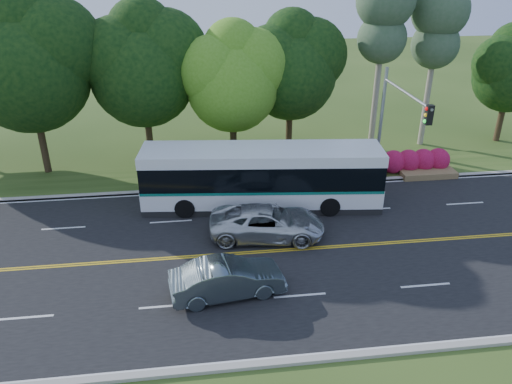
{
  "coord_description": "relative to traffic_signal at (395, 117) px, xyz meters",
  "views": [
    {
      "loc": [
        -4.42,
        -19.89,
        13.06
      ],
      "look_at": [
        -1.64,
        2.0,
        2.22
      ],
      "focal_mm": 35.0,
      "sensor_mm": 36.0,
      "label": 1
    }
  ],
  "objects": [
    {
      "name": "grass_verge",
      "position": [
        -6.49,
        3.6,
        -4.62
      ],
      "size": [
        60.0,
        4.0,
        0.1
      ],
      "primitive_type": "cube",
      "color": "#334F1A",
      "rests_on": "ground"
    },
    {
      "name": "ground",
      "position": [
        -6.49,
        -5.4,
        -4.67
      ],
      "size": [
        120.0,
        120.0,
        0.0
      ],
      "primitive_type": "plane",
      "color": "#334F1A",
      "rests_on": "ground"
    },
    {
      "name": "suv",
      "position": [
        -7.65,
        -4.01,
        -3.86
      ],
      "size": [
        5.97,
        3.32,
        1.58
      ],
      "primitive_type": "imported",
      "rotation": [
        0.0,
        0.0,
        1.44
      ],
      "color": "silver",
      "rests_on": "road"
    },
    {
      "name": "curb_north",
      "position": [
        -6.49,
        1.75,
        -4.6
      ],
      "size": [
        60.0,
        0.3,
        0.15
      ],
      "primitive_type": "cube",
      "color": "#ABA69A",
      "rests_on": "ground"
    },
    {
      "name": "curb_south",
      "position": [
        -6.49,
        -12.55,
        -4.6
      ],
      "size": [
        60.0,
        0.3,
        0.15
      ],
      "primitive_type": "cube",
      "color": "#ABA69A",
      "rests_on": "ground"
    },
    {
      "name": "lane_markings",
      "position": [
        -6.59,
        -5.4,
        -4.65
      ],
      "size": [
        57.6,
        13.82,
        0.0
      ],
      "color": "gold",
      "rests_on": "road"
    },
    {
      "name": "road",
      "position": [
        -6.49,
        -5.4,
        -4.66
      ],
      "size": [
        60.0,
        14.0,
        0.02
      ],
      "primitive_type": "cube",
      "color": "black",
      "rests_on": "ground"
    },
    {
      "name": "sedan",
      "position": [
        -9.96,
        -8.43,
        -3.87
      ],
      "size": [
        4.93,
        2.33,
        1.56
      ],
      "primitive_type": "imported",
      "rotation": [
        0.0,
        0.0,
        1.72
      ],
      "color": "slate",
      "rests_on": "road"
    },
    {
      "name": "tree_row",
      "position": [
        -11.65,
        6.73,
        2.06
      ],
      "size": [
        44.7,
        9.1,
        13.84
      ],
      "color": "black",
      "rests_on": "ground"
    },
    {
      "name": "traffic_signal",
      "position": [
        0.0,
        0.0,
        0.0
      ],
      "size": [
        0.42,
        6.1,
        7.0
      ],
      "color": "#95989D",
      "rests_on": "ground"
    },
    {
      "name": "transit_bus",
      "position": [
        -7.49,
        -0.64,
        -2.97
      ],
      "size": [
        13.18,
        4.12,
        3.39
      ],
      "rotation": [
        0.0,
        0.0,
        -0.1
      ],
      "color": "white",
      "rests_on": "road"
    },
    {
      "name": "bougainvillea_hedge",
      "position": [
        0.69,
        2.75,
        -3.95
      ],
      "size": [
        9.5,
        2.25,
        1.5
      ],
      "color": "maroon",
      "rests_on": "ground"
    }
  ]
}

